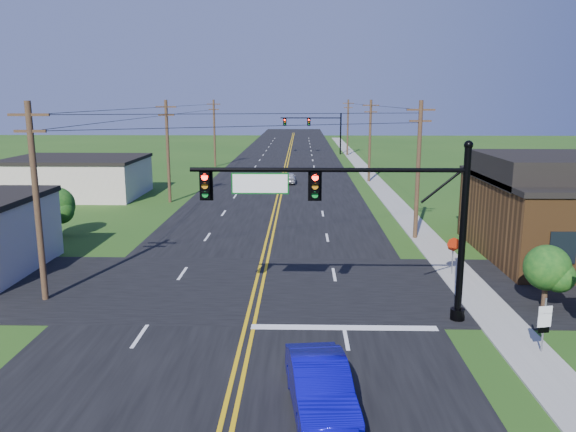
{
  "coord_description": "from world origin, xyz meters",
  "views": [
    {
      "loc": [
        2.24,
        -14.22,
        9.06
      ],
      "look_at": [
        1.67,
        10.0,
        4.0
      ],
      "focal_mm": 35.0,
      "sensor_mm": 36.0,
      "label": 1
    }
  ],
  "objects_px": {
    "signal_mast_main": "(353,208)",
    "signal_mast_far": "(314,127)",
    "blue_car": "(320,388)",
    "route_sign": "(544,322)",
    "stop_sign": "(453,248)"
  },
  "relations": [
    {
      "from": "signal_mast_main",
      "to": "stop_sign",
      "type": "height_order",
      "value": "signal_mast_main"
    },
    {
      "from": "blue_car",
      "to": "stop_sign",
      "type": "distance_m",
      "value": 15.22
    },
    {
      "from": "stop_sign",
      "to": "route_sign",
      "type": "bearing_deg",
      "value": -96.42
    },
    {
      "from": "signal_mast_main",
      "to": "route_sign",
      "type": "bearing_deg",
      "value": -24.9
    },
    {
      "from": "route_sign",
      "to": "stop_sign",
      "type": "bearing_deg",
      "value": 84.09
    },
    {
      "from": "blue_car",
      "to": "stop_sign",
      "type": "relative_size",
      "value": 2.32
    },
    {
      "from": "signal_mast_main",
      "to": "signal_mast_far",
      "type": "relative_size",
      "value": 1.03
    },
    {
      "from": "route_sign",
      "to": "signal_mast_far",
      "type": "bearing_deg",
      "value": 83.95
    },
    {
      "from": "signal_mast_far",
      "to": "route_sign",
      "type": "relative_size",
      "value": 5.2
    },
    {
      "from": "signal_mast_far",
      "to": "blue_car",
      "type": "relative_size",
      "value": 2.32
    },
    {
      "from": "signal_mast_far",
      "to": "signal_mast_main",
      "type": "bearing_deg",
      "value": -90.08
    },
    {
      "from": "signal_mast_far",
      "to": "stop_sign",
      "type": "height_order",
      "value": "signal_mast_far"
    },
    {
      "from": "route_sign",
      "to": "stop_sign",
      "type": "xyz_separation_m",
      "value": [
        -0.83,
        9.22,
        0.24
      ]
    },
    {
      "from": "signal_mast_far",
      "to": "route_sign",
      "type": "xyz_separation_m",
      "value": [
        6.56,
        -75.09,
        -3.32
      ]
    },
    {
      "from": "blue_car",
      "to": "route_sign",
      "type": "xyz_separation_m",
      "value": [
        8.17,
        4.09,
        0.45
      ]
    }
  ]
}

